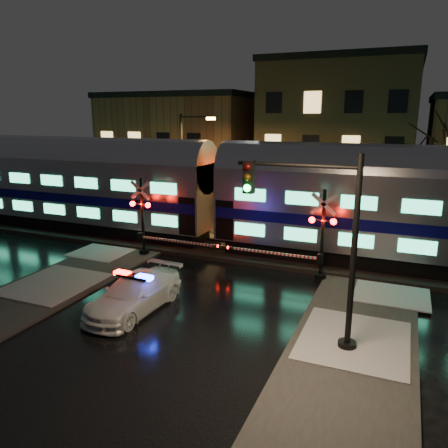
{
  "coord_description": "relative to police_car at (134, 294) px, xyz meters",
  "views": [
    {
      "loc": [
        7.59,
        -16.92,
        7.46
      ],
      "look_at": [
        -0.54,
        2.5,
        2.2
      ],
      "focal_mm": 35.0,
      "sensor_mm": 36.0,
      "label": 1
    }
  ],
  "objects": [
    {
      "name": "crossing_signal_left",
      "position": [
        -3.13,
        5.98,
        1.07
      ],
      "size": [
        6.02,
        0.67,
        4.27
      ],
      "color": "black",
      "rests_on": "ground"
    },
    {
      "name": "traffic_light",
      "position": [
        7.09,
        0.07,
        2.7
      ],
      "size": [
        4.13,
        0.72,
        6.38
      ],
      "rotation": [
        0.0,
        0.0,
        0.11
      ],
      "color": "black",
      "rests_on": "ground"
    },
    {
      "name": "ballast",
      "position": [
        1.76,
        8.67,
        -0.58
      ],
      "size": [
        90.0,
        4.2,
        0.24
      ],
      "primitive_type": "cube",
      "color": "black",
      "rests_on": "ground"
    },
    {
      "name": "police_car",
      "position": [
        0.0,
        0.0,
        0.0
      ],
      "size": [
        2.17,
        4.86,
        1.54
      ],
      "rotation": [
        0.0,
        0.0,
        -0.05
      ],
      "color": "white",
      "rests_on": "ground"
    },
    {
      "name": "crossing_signal_right",
      "position": [
        5.75,
        5.98,
        1.07
      ],
      "size": [
        6.03,
        0.67,
        4.27
      ],
      "color": "black",
      "rests_on": "ground"
    },
    {
      "name": "streetlight",
      "position": [
        -4.32,
        12.67,
        3.65
      ],
      "size": [
        2.52,
        0.26,
        7.54
      ],
      "color": "black",
      "rests_on": "ground"
    },
    {
      "name": "train",
      "position": [
        -0.27,
        8.66,
        2.69
      ],
      "size": [
        51.0,
        3.12,
        5.92
      ],
      "color": "black",
      "rests_on": "ballast"
    },
    {
      "name": "building_left",
      "position": [
        -11.24,
        25.67,
        3.8
      ],
      "size": [
        14.0,
        10.0,
        9.0
      ],
      "primitive_type": "cube",
      "color": "brown",
      "rests_on": "ground"
    },
    {
      "name": "building_mid",
      "position": [
        3.76,
        26.17,
        5.05
      ],
      "size": [
        12.0,
        11.0,
        11.5
      ],
      "primitive_type": "cube",
      "color": "brown",
      "rests_on": "ground"
    },
    {
      "name": "sidewalk_right",
      "position": [
        8.26,
        -2.33,
        -0.64
      ],
      "size": [
        4.0,
        20.0,
        0.12
      ],
      "primitive_type": "cube",
      "color": "#2D2D2D",
      "rests_on": "ground"
    },
    {
      "name": "ground",
      "position": [
        1.76,
        3.67,
        -0.7
      ],
      "size": [
        120.0,
        120.0,
        0.0
      ],
      "primitive_type": "plane",
      "color": "black",
      "rests_on": "ground"
    }
  ]
}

